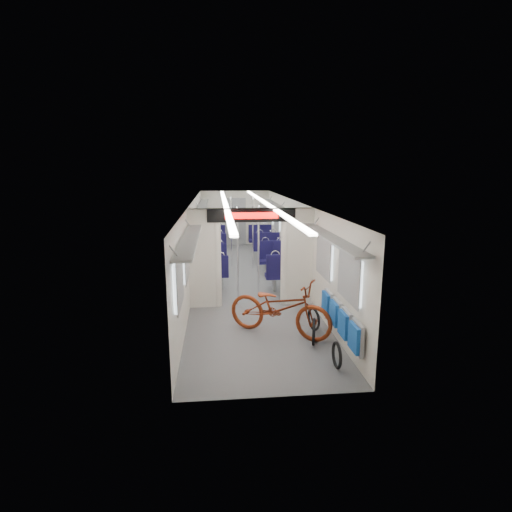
% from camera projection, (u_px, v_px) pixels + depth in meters
% --- Properties ---
extents(carriage, '(12.00, 12.02, 2.31)m').
position_uv_depth(carriage, '(246.00, 232.00, 10.92)').
color(carriage, '#515456').
rests_on(carriage, ground).
extents(bicycle, '(2.18, 1.73, 1.11)m').
position_uv_depth(bicycle, '(280.00, 308.00, 7.69)').
color(bicycle, maroon).
rests_on(bicycle, ground).
extents(flip_bench, '(0.12, 2.10, 0.50)m').
position_uv_depth(flip_bench, '(340.00, 319.00, 7.05)').
color(flip_bench, gray).
rests_on(flip_bench, carriage).
extents(bike_hoop_a, '(0.05, 0.45, 0.44)m').
position_uv_depth(bike_hoop_a, '(337.00, 357.00, 6.45)').
color(bike_hoop_a, black).
rests_on(bike_hoop_a, ground).
extents(bike_hoop_b, '(0.18, 0.50, 0.51)m').
position_uv_depth(bike_hoop_b, '(314.00, 333.00, 7.30)').
color(bike_hoop_b, black).
rests_on(bike_hoop_b, ground).
extents(bike_hoop_c, '(0.17, 0.47, 0.47)m').
position_uv_depth(bike_hoop_c, '(314.00, 320.00, 7.98)').
color(bike_hoop_c, black).
rests_on(bike_hoop_c, ground).
extents(seat_bay_near_left, '(0.88, 1.91, 1.05)m').
position_uv_depth(seat_bay_near_left, '(212.00, 264.00, 11.45)').
color(seat_bay_near_left, '#0F0B34').
rests_on(seat_bay_near_left, ground).
extents(seat_bay_near_right, '(0.93, 2.17, 1.13)m').
position_uv_depth(seat_bay_near_right, '(278.00, 263.00, 11.41)').
color(seat_bay_near_right, '#0F0B34').
rests_on(seat_bay_near_right, ground).
extents(seat_bay_far_left, '(0.94, 2.20, 1.14)m').
position_uv_depth(seat_bay_far_left, '(213.00, 241.00, 14.83)').
color(seat_bay_far_left, '#0F0B34').
rests_on(seat_bay_far_left, ground).
extents(seat_bay_far_right, '(0.93, 2.16, 1.13)m').
position_uv_depth(seat_bay_far_right, '(263.00, 240.00, 15.05)').
color(seat_bay_far_right, '#0F0B34').
rests_on(seat_bay_far_right, ground).
extents(stanchion_near_left, '(0.04, 0.04, 2.30)m').
position_uv_depth(stanchion_near_left, '(238.00, 255.00, 9.65)').
color(stanchion_near_left, silver).
rests_on(stanchion_near_left, ground).
extents(stanchion_near_right, '(0.05, 0.05, 2.30)m').
position_uv_depth(stanchion_near_right, '(259.00, 251.00, 10.08)').
color(stanchion_near_right, silver).
rests_on(stanchion_near_right, ground).
extents(stanchion_far_left, '(0.04, 0.04, 2.30)m').
position_uv_depth(stanchion_far_left, '(231.00, 232.00, 13.13)').
color(stanchion_far_left, silver).
rests_on(stanchion_far_left, ground).
extents(stanchion_far_right, '(0.04, 0.04, 2.30)m').
position_uv_depth(stanchion_far_right, '(253.00, 233.00, 12.91)').
color(stanchion_far_right, silver).
rests_on(stanchion_far_right, ground).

